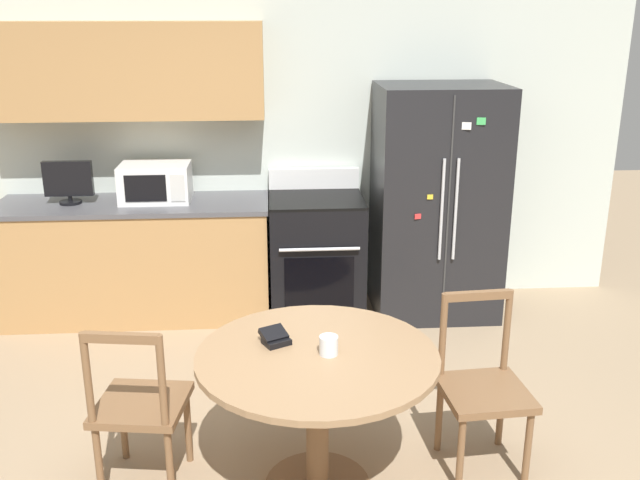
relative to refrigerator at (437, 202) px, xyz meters
name	(u,v)px	position (x,y,z in m)	size (l,w,h in m)	color
back_wall	(253,122)	(-1.37, 0.36, 0.56)	(5.20, 0.44, 2.60)	silver
kitchen_counter	(137,260)	(-2.27, 0.06, -0.42)	(2.01, 0.64, 0.90)	#AD7F4C
refrigerator	(437,202)	(0.00, 0.00, 0.00)	(0.92, 0.73, 1.75)	black
oven_range	(316,254)	(-0.91, 0.03, -0.41)	(0.70, 0.68, 1.08)	black
microwave	(156,182)	(-2.10, 0.10, 0.16)	(0.51, 0.37, 0.28)	white
countertop_tv	(68,181)	(-2.72, 0.06, 0.20)	(0.35, 0.16, 0.32)	black
dining_table	(317,383)	(-1.04, -2.13, -0.29)	(1.14, 1.14, 0.74)	#997551
dining_chair_right	(483,389)	(-0.19, -1.99, -0.44)	(0.45, 0.45, 0.90)	brown
dining_chair_left	(140,407)	(-1.90, -2.04, -0.44)	(0.48, 0.48, 0.90)	brown
candle_glass	(329,347)	(-0.99, -2.14, -0.10)	(0.09, 0.09, 0.09)	silver
wallet	(275,338)	(-1.24, -2.00, -0.11)	(0.16, 0.17, 0.07)	black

